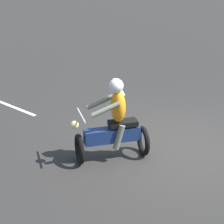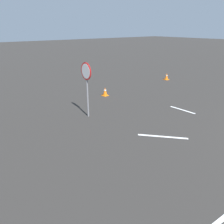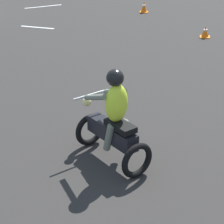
{
  "view_description": "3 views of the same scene",
  "coord_description": "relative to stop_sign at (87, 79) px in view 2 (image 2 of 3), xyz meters",
  "views": [
    {
      "loc": [
        2.02,
        7.94,
        4.23
      ],
      "look_at": [
        1.44,
        0.33,
        1.0
      ],
      "focal_mm": 70.0,
      "sensor_mm": 36.0,
      "label": 1
    },
    {
      "loc": [
        -0.25,
        9.31,
        3.62
      ],
      "look_at": [
        5.16,
        5.02,
        0.9
      ],
      "focal_mm": 35.0,
      "sensor_mm": 36.0,
      "label": 2
    },
    {
      "loc": [
        15.08,
        11.13,
        3.96
      ],
      "look_at": [
        8.87,
        9.71,
        0.9
      ],
      "focal_mm": 70.0,
      "sensor_mm": 36.0,
      "label": 3
    }
  ],
  "objects": [
    {
      "name": "lane_stripe_e",
      "position": [
        -2.07,
        -3.85,
        -1.63
      ],
      "size": [
        1.27,
        0.16,
        0.01
      ],
      "primitive_type": "cube",
      "rotation": [
        0.0,
        0.0,
        1.62
      ],
      "color": "silver",
      "rests_on": "ground"
    },
    {
      "name": "traffic_cone_mid_center",
      "position": [
        2.34,
        -8.22,
        -1.41
      ],
      "size": [
        0.32,
        0.32,
        0.46
      ],
      "color": "orange",
      "rests_on": "ground"
    },
    {
      "name": "traffic_cone_near_right",
      "position": [
        1.95,
        -2.37,
        -1.41
      ],
      "size": [
        0.32,
        0.32,
        0.47
      ],
      "color": "orange",
      "rests_on": "ground"
    },
    {
      "name": "stop_sign",
      "position": [
        0.0,
        0.0,
        0.0
      ],
      "size": [
        0.7,
        0.08,
        2.3
      ],
      "color": "slate",
      "rests_on": "ground"
    },
    {
      "name": "lane_stripe_ne",
      "position": [
        -3.21,
        -1.05,
        -1.63
      ],
      "size": [
        1.36,
        1.22,
        0.01
      ],
      "primitive_type": "cube",
      "rotation": [
        0.0,
        0.0,
        2.29
      ],
      "color": "silver",
      "rests_on": "ground"
    }
  ]
}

